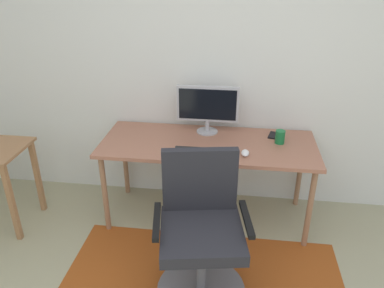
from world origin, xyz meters
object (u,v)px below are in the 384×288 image
(desk, at_px, (208,149))
(computer_mouse, at_px, (245,153))
(office_chair, at_px, (201,241))
(cell_phone, at_px, (273,135))
(monitor, at_px, (208,106))
(coffee_cup, at_px, (280,137))
(keyboard, at_px, (202,152))

(desk, bearing_deg, computer_mouse, -31.40)
(desk, distance_m, office_chair, 0.87)
(computer_mouse, relative_size, office_chair, 0.10)
(computer_mouse, bearing_deg, cell_phone, 58.59)
(monitor, bearing_deg, cell_phone, -0.54)
(monitor, height_order, computer_mouse, monitor)
(cell_phone, bearing_deg, computer_mouse, -107.85)
(monitor, relative_size, coffee_cup, 4.79)
(keyboard, bearing_deg, monitor, 89.51)
(keyboard, height_order, office_chair, office_chair)
(office_chair, bearing_deg, monitor, 83.48)
(desk, height_order, computer_mouse, computer_mouse)
(desk, xyz_separation_m, coffee_cup, (0.57, 0.06, 0.12))
(keyboard, bearing_deg, coffee_cup, 23.11)
(computer_mouse, distance_m, office_chair, 0.77)
(coffee_cup, bearing_deg, desk, -173.62)
(desk, height_order, cell_phone, cell_phone)
(desk, relative_size, computer_mouse, 16.74)
(coffee_cup, bearing_deg, computer_mouse, -138.19)
(keyboard, height_order, coffee_cup, coffee_cup)
(keyboard, distance_m, computer_mouse, 0.33)
(coffee_cup, height_order, office_chair, office_chair)
(keyboard, distance_m, cell_phone, 0.69)
(keyboard, relative_size, cell_phone, 3.07)
(monitor, distance_m, computer_mouse, 0.55)
(desk, relative_size, coffee_cup, 16.09)
(desk, distance_m, cell_phone, 0.57)
(computer_mouse, height_order, cell_phone, computer_mouse)
(keyboard, distance_m, coffee_cup, 0.66)
(office_chair, bearing_deg, cell_phone, 54.20)
(desk, height_order, monitor, monitor)
(monitor, distance_m, cell_phone, 0.61)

